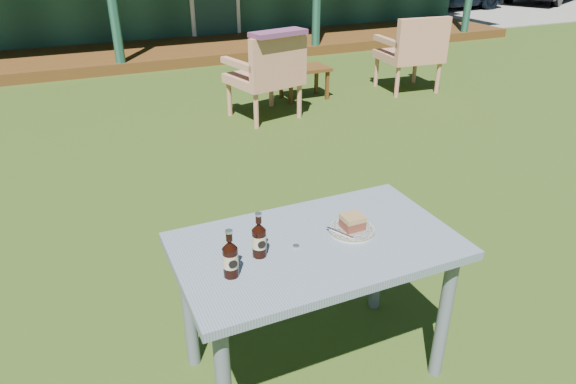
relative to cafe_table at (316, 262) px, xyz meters
name	(u,v)px	position (x,y,z in m)	size (l,w,h in m)	color
ground	(217,218)	(0.00, 1.60, -0.62)	(80.00, 80.00, 0.00)	#334916
gravel_strip	(484,6)	(10.50, 10.10, -0.61)	(9.00, 6.00, 0.02)	gray
cafe_table	(316,262)	(0.00, 0.00, 0.00)	(1.20, 0.70, 0.72)	slate
plate	(352,230)	(0.18, 0.01, 0.11)	(0.20, 0.20, 0.01)	silver
cake_slice	(352,222)	(0.18, 0.02, 0.15)	(0.09, 0.09, 0.06)	#5C2C1D
fork	(340,233)	(0.11, 0.00, 0.12)	(0.01, 0.14, 0.00)	silver
cola_bottle_near	(259,239)	(-0.26, 0.00, 0.18)	(0.06, 0.06, 0.20)	black
cola_bottle_far	(230,258)	(-0.41, -0.08, 0.18)	(0.06, 0.06, 0.20)	black
bottle_cap	(296,246)	(-0.10, 0.00, 0.11)	(0.03, 0.03, 0.01)	silver
armchair_left	(268,72)	(1.22, 3.56, -0.09)	(0.83, 0.80, 0.94)	tan
armchair_right	(413,50)	(3.35, 3.83, -0.08)	(0.77, 0.73, 0.97)	tan
floral_throw	(278,33)	(1.27, 3.37, 0.35)	(0.61, 0.23, 0.05)	#69365C
side_table	(304,72)	(1.92, 4.10, -0.28)	(0.60, 0.40, 0.40)	#543214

